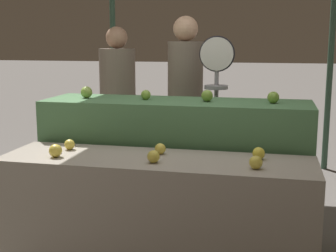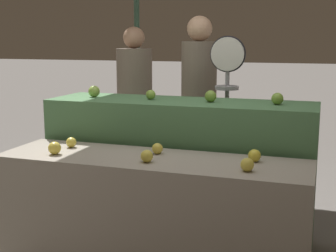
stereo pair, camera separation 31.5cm
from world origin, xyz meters
TOP-DOWN VIEW (x-y plane):
  - display_counter_front at (0.00, 0.00)m, footprint 1.96×0.55m
  - display_counter_back at (0.00, 0.60)m, footprint 1.96×0.55m
  - apple_front_0 at (-0.62, -0.11)m, footprint 0.08×0.08m
  - apple_front_1 at (0.01, -0.11)m, footprint 0.08×0.08m
  - apple_front_2 at (0.61, -0.11)m, footprint 0.08×0.08m
  - apple_front_3 at (-0.62, 0.10)m, footprint 0.07×0.07m
  - apple_front_4 at (-0.00, 0.11)m, footprint 0.07×0.07m
  - apple_front_5 at (0.62, 0.11)m, footprint 0.08×0.08m
  - apple_back_0 at (-0.70, 0.60)m, footprint 0.09×0.09m
  - apple_back_1 at (-0.23, 0.60)m, footprint 0.07×0.07m
  - apple_back_2 at (0.23, 0.59)m, footprint 0.08×0.08m
  - apple_back_3 at (0.70, 0.61)m, footprint 0.08×0.08m
  - produce_scale at (0.22, 1.22)m, footprint 0.30×0.20m
  - person_vendor_at_scale at (-0.11, 1.55)m, footprint 0.38×0.38m
  - person_customer_left at (-0.86, 1.80)m, footprint 0.49×0.49m

SIDE VIEW (x-z plane):
  - display_counter_front at x=0.00m, z-range 0.00..0.81m
  - display_counter_back at x=0.00m, z-range 0.00..1.09m
  - apple_front_3 at x=-0.62m, z-range 0.81..0.88m
  - apple_front_4 at x=0.00m, z-range 0.81..0.88m
  - apple_front_1 at x=0.01m, z-range 0.81..0.89m
  - apple_front_2 at x=0.61m, z-range 0.81..0.89m
  - apple_front_5 at x=0.62m, z-range 0.81..0.89m
  - apple_front_0 at x=-0.62m, z-range 0.81..0.89m
  - person_customer_left at x=-0.86m, z-range 0.13..1.79m
  - person_vendor_at_scale at x=-0.11m, z-range 0.15..1.90m
  - apple_back_1 at x=-0.23m, z-range 1.09..1.17m
  - apple_back_3 at x=0.70m, z-range 1.09..1.18m
  - apple_back_2 at x=0.23m, z-range 1.09..1.18m
  - apple_back_0 at x=-0.70m, z-range 1.09..1.18m
  - produce_scale at x=0.22m, z-range 0.37..1.93m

